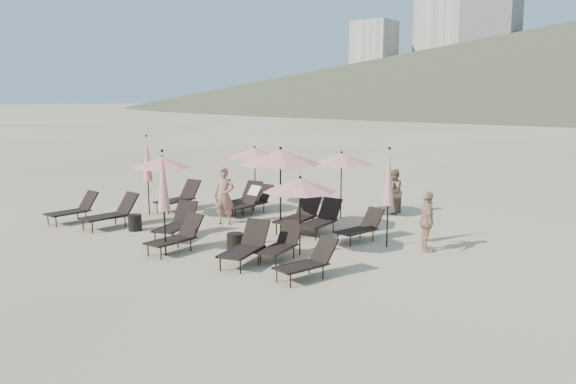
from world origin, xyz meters
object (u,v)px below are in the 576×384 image
Objects in this scene: umbrella_open_1 at (280,157)px; umbrella_open_2 at (300,185)px; lounger_1 at (112,212)px; lounger_5 at (281,243)px; lounger_3 at (177,236)px; umbrella_closed_2 at (147,159)px; lounger_11 at (361,227)px; beachgoer_b at (394,192)px; umbrella_open_3 at (255,153)px; lounger_10 at (321,219)px; beachgoer_a at (224,196)px; umbrella_closed_1 at (389,178)px; lounger_8 at (243,202)px; beachgoer_c at (427,221)px; side_table_1 at (235,242)px; lounger_13 at (253,201)px; umbrella_open_4 at (341,159)px; lounger_0 at (74,209)px; lounger_2 at (177,222)px; lounger_7 at (243,198)px; lounger_9 at (300,214)px; side_table_0 at (135,223)px; lounger_6 at (180,197)px; umbrella_closed_0 at (163,182)px; lounger_12 at (308,261)px; umbrella_open_0 at (162,162)px.

umbrella_open_1 is 1.27× the size of umbrella_open_2.
lounger_1 reaches higher than lounger_5.
umbrella_closed_2 is at bearing 149.28° from lounger_3.
lounger_11 is 4.02m from beachgoer_b.
lounger_10 is at bearing -27.03° from umbrella_open_3.
umbrella_closed_2 reaches higher than beachgoer_a.
umbrella_closed_1 is at bearing 19.08° from beachgoer_b.
beachgoer_b is (-0.40, 6.02, -1.00)m from umbrella_open_2.
lounger_8 is at bearing -175.76° from lounger_11.
umbrella_closed_2 reaches higher than beachgoer_c.
side_table_1 is at bearing -115.80° from lounger_11.
lounger_13 is 2.06m from umbrella_open_3.
umbrella_open_4 is 5.37m from side_table_1.
umbrella_closed_1 is (1.54, 2.56, 1.44)m from lounger_5.
lounger_0 is at bearing -124.86° from lounger_8.
lounger_2 is 0.67× the size of umbrella_closed_1.
lounger_7 is 2.14m from beachgoer_a.
lounger_9 is 5.69m from umbrella_closed_2.
umbrella_open_1 is 1.15× the size of umbrella_open_4.
lounger_0 is 3.38× the size of side_table_0.
lounger_8 reaches higher than lounger_2.
lounger_6 is at bearing 141.13° from beachgoer_a.
lounger_6 is 2.25m from lounger_7.
lounger_1 is 0.82× the size of umbrella_open_3.
beachgoer_b is at bearing 83.50° from lounger_5.
umbrella_open_3 is 5.15m from beachgoer_b.
lounger_0 is 0.65× the size of umbrella_open_1.
lounger_11 is at bearing 75.60° from umbrella_open_2.
lounger_7 is at bearing 58.64° from lounger_0.
lounger_2 is 0.65× the size of umbrella_closed_2.
side_table_0 is at bearing 173.08° from lounger_5.
lounger_2 reaches higher than lounger_0.
umbrella_open_3 is 6.92m from umbrella_closed_0.
lounger_10 is at bearing 110.02° from umbrella_open_2.
umbrella_closed_0 is (-3.89, -0.62, 1.45)m from lounger_12.
lounger_10 is 0.85× the size of umbrella_open_2.
lounger_10 reaches higher than lounger_0.
side_table_1 is (1.09, 0.99, -0.20)m from lounger_3.
beachgoer_c is at bearing 3.16° from lounger_8.
umbrella_closed_1 reaches higher than side_table_0.
umbrella_open_2 reaches higher than lounger_7.
lounger_6 is 5.20m from lounger_9.
lounger_10 is at bearing 13.91° from umbrella_open_0.
lounger_3 is 1.02× the size of lounger_5.
beachgoer_c reaches higher than beachgoer_b.
lounger_11 is (4.83, -0.61, -0.06)m from lounger_8.
lounger_7 is 0.52m from lounger_13.
beachgoer_b is at bearing 80.21° from lounger_10.
umbrella_open_4 is at bearing 0.64° from umbrella_open_3.
lounger_6 is at bearing 116.61° from umbrella_open_0.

